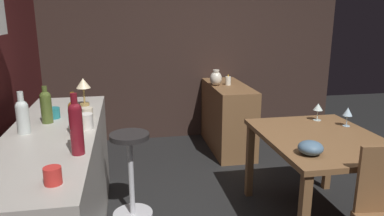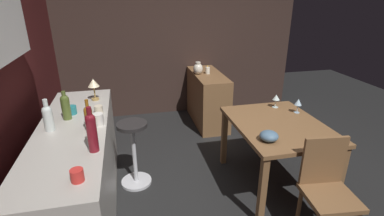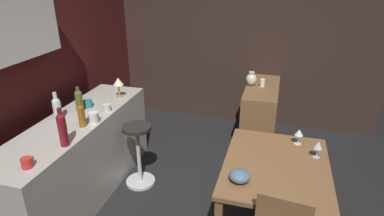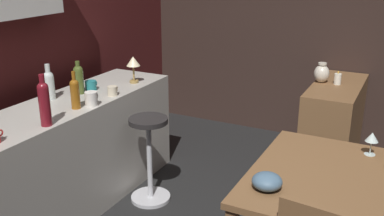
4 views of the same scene
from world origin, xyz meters
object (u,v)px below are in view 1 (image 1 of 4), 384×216
(pillar_candle_tall, at_px, (228,81))
(bar_stool, at_px, (131,173))
(fruit_bowl, at_px, (311,148))
(wine_bottle_clear, at_px, (22,115))
(wine_glass_right, at_px, (318,108))
(wine_bottle_amber, at_px, (74,116))
(cup_white, at_px, (86,121))
(sideboard_cabinet, at_px, (228,117))
(cup_teal, at_px, (54,113))
(cup_cream, at_px, (88,113))
(wine_bottle_olive, at_px, (46,105))
(counter_lamp, at_px, (83,85))
(wine_bottle_ruby, at_px, (76,126))
(wine_glass_left, at_px, (348,112))
(dining_table, at_px, (322,148))
(vase_ceramic_ivory, at_px, (216,78))
(cup_red, at_px, (53,175))

(pillar_candle_tall, bearing_deg, bar_stool, 139.36)
(fruit_bowl, distance_m, wine_bottle_clear, 1.94)
(wine_glass_right, relative_size, wine_bottle_amber, 0.55)
(cup_white, bearing_deg, bar_stool, -41.05)
(sideboard_cabinet, xyz_separation_m, wine_bottle_clear, (-1.77, 1.91, 0.62))
(wine_bottle_amber, xyz_separation_m, cup_teal, (0.43, 0.21, -0.08))
(wine_bottle_clear, bearing_deg, wine_glass_right, -79.81)
(fruit_bowl, relative_size, cup_cream, 1.50)
(wine_bottle_clear, height_order, wine_bottle_olive, wine_bottle_clear)
(pillar_candle_tall, bearing_deg, cup_cream, 133.91)
(cup_cream, bearing_deg, pillar_candle_tall, -46.09)
(sideboard_cabinet, bearing_deg, wine_bottle_olive, 130.46)
(wine_bottle_amber, height_order, counter_lamp, wine_bottle_amber)
(wine_glass_right, distance_m, wine_bottle_clear, 2.40)
(wine_glass_right, relative_size, wine_bottle_clear, 0.55)
(wine_bottle_ruby, bearing_deg, cup_cream, 1.04)
(wine_bottle_clear, distance_m, cup_cream, 0.49)
(wine_glass_left, bearing_deg, wine_bottle_ruby, 107.37)
(wine_bottle_olive, bearing_deg, dining_table, -96.16)
(wine_glass_right, bearing_deg, cup_cream, 93.50)
(cup_white, xyz_separation_m, counter_lamp, (0.68, 0.08, 0.12))
(wine_bottle_ruby, xyz_separation_m, counter_lamp, (1.15, 0.08, 0.01))
(wine_bottle_amber, bearing_deg, pillar_candle_tall, -40.27)
(fruit_bowl, xyz_separation_m, wine_bottle_clear, (0.32, 1.89, 0.24))
(wine_bottle_clear, relative_size, cup_white, 2.19)
(wine_bottle_ruby, bearing_deg, wine_glass_left, -72.63)
(wine_bottle_clear, bearing_deg, cup_teal, -20.26)
(cup_cream, distance_m, vase_ceramic_ivory, 2.01)
(wine_bottle_clear, height_order, wine_bottle_ruby, wine_bottle_ruby)
(wine_bottle_olive, height_order, vase_ceramic_ivory, wine_bottle_olive)
(cup_red, bearing_deg, cup_cream, -2.97)
(cup_red, bearing_deg, cup_white, -5.12)
(cup_white, xyz_separation_m, cup_red, (-0.83, 0.07, -0.01))
(cup_white, bearing_deg, counter_lamp, 6.62)
(cup_teal, bearing_deg, dining_table, -99.47)
(sideboard_cabinet, height_order, cup_teal, cup_teal)
(wine_bottle_olive, distance_m, cup_red, 1.06)
(wine_bottle_clear, xyz_separation_m, cup_white, (0.02, -0.40, -0.07))
(wine_glass_left, xyz_separation_m, fruit_bowl, (-0.54, 0.62, -0.08))
(wine_glass_left, xyz_separation_m, cup_cream, (0.09, 2.13, 0.08))
(wine_bottle_clear, height_order, wine_bottle_amber, same)
(wine_glass_right, bearing_deg, bar_stool, 92.59)
(dining_table, bearing_deg, sideboard_cabinet, 8.42)
(sideboard_cabinet, xyz_separation_m, cup_cream, (-1.46, 1.53, 0.53))
(wine_glass_left, height_order, cup_red, cup_red)
(dining_table, relative_size, fruit_bowl, 6.74)
(bar_stool, bearing_deg, wine_bottle_amber, 140.98)
(wine_bottle_clear, xyz_separation_m, cup_cream, (0.30, -0.38, -0.09))
(wine_glass_left, xyz_separation_m, cup_red, (-1.03, 2.19, 0.08))
(fruit_bowl, relative_size, cup_teal, 1.31)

